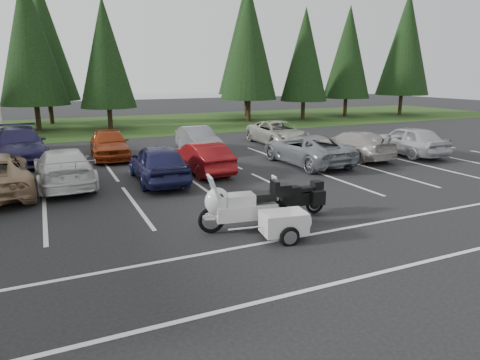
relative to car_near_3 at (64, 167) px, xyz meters
name	(u,v)px	position (x,y,z in m)	size (l,w,h in m)	color
ground	(211,206)	(4.12, -4.67, -0.72)	(120.00, 120.00, 0.00)	black
grass_strip	(106,126)	(4.12, 19.33, -0.71)	(80.00, 16.00, 0.01)	#213711
lake_water	(105,102)	(8.12, 50.33, -0.72)	(70.00, 50.00, 0.02)	slate
stall_markings	(191,191)	(4.12, -2.67, -0.71)	(32.00, 16.00, 0.01)	silver
conifer_4	(29,39)	(-0.88, 18.23, 5.81)	(4.80, 4.80, 11.17)	#332316
conifer_5	(105,53)	(4.12, 16.93, 4.91)	(4.14, 4.14, 9.63)	#332316
conifer_6	(249,43)	(16.12, 17.43, 5.99)	(4.93, 4.93, 11.48)	#332316
conifer_7	(305,55)	(21.62, 17.13, 5.09)	(4.27, 4.27, 9.94)	#332316
conifer_8	(348,52)	(27.12, 17.93, 5.45)	(4.53, 4.53, 10.56)	#332316
conifer_9	(406,44)	(33.12, 16.63, 6.36)	(5.19, 5.19, 12.10)	#332316
conifer_back_b	(43,41)	(0.12, 22.83, 6.05)	(4.97, 4.97, 11.58)	#332316
conifer_back_c	(246,38)	(18.12, 22.13, 6.78)	(5.50, 5.50, 12.81)	#332316
car_near_3	(64,167)	(0.00, 0.00, 0.00)	(2.01, 4.94, 1.43)	silver
car_near_4	(158,163)	(3.39, -0.85, 0.04)	(1.79, 4.45, 1.52)	#1B1D45
car_near_5	(202,157)	(5.50, -0.04, -0.05)	(1.41, 4.04, 1.33)	maroon
car_near_6	(307,149)	(10.56, -0.37, -0.01)	(2.35, 5.09, 1.41)	gray
car_near_7	(353,144)	(13.53, -0.05, -0.03)	(1.91, 4.71, 1.37)	#9F9891
car_near_8	(408,140)	(16.66, -0.59, 0.05)	(1.81, 4.50, 1.53)	#B5B4B9
car_far_1	(19,145)	(-1.70, 5.79, 0.10)	(2.30, 5.66, 1.64)	#201C47
car_far_2	(109,143)	(2.36, 4.96, 0.03)	(1.77, 4.40, 1.50)	#903212
car_far_3	(198,139)	(7.02, 4.86, -0.04)	(1.43, 4.11, 1.35)	slate
car_far_4	(278,133)	(12.18, 5.16, -0.02)	(2.31, 5.02, 1.39)	#ABA99C
touring_motorcycle	(246,202)	(4.21, -7.10, 0.08)	(2.89, 0.89, 1.60)	silver
cargo_trailer	(284,225)	(4.79, -8.14, -0.34)	(1.63, 0.91, 0.75)	silver
adventure_motorcycle	(295,195)	(6.05, -6.66, -0.06)	(2.16, 0.75, 1.32)	black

